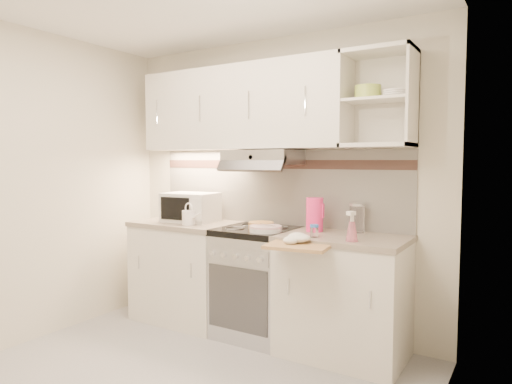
# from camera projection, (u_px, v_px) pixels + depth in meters

# --- Properties ---
(room_shell) EXTENTS (3.04, 2.84, 2.52)m
(room_shell) POSITION_uv_depth(u_px,v_px,m) (201.00, 135.00, 3.07)
(room_shell) COLOR beige
(room_shell) RESTS_ON ground
(base_cabinet_left) EXTENTS (0.90, 0.60, 0.86)m
(base_cabinet_left) POSITION_uv_depth(u_px,v_px,m) (187.00, 272.00, 4.17)
(base_cabinet_left) COLOR silver
(base_cabinet_left) RESTS_ON ground
(worktop_left) EXTENTS (0.92, 0.62, 0.04)m
(worktop_left) POSITION_uv_depth(u_px,v_px,m) (187.00, 224.00, 4.14)
(worktop_left) COLOR gray
(worktop_left) RESTS_ON base_cabinet_left
(base_cabinet_right) EXTENTS (0.90, 0.60, 0.86)m
(base_cabinet_right) POSITION_uv_depth(u_px,v_px,m) (343.00, 298.00, 3.39)
(base_cabinet_right) COLOR silver
(base_cabinet_right) RESTS_ON ground
(worktop_right) EXTENTS (0.92, 0.62, 0.04)m
(worktop_right) POSITION_uv_depth(u_px,v_px,m) (344.00, 239.00, 3.35)
(worktop_right) COLOR gray
(worktop_right) RESTS_ON base_cabinet_right
(electric_range) EXTENTS (0.60, 0.60, 0.90)m
(electric_range) POSITION_uv_depth(u_px,v_px,m) (257.00, 282.00, 3.78)
(electric_range) COLOR #B7B7BC
(electric_range) RESTS_ON ground
(microwave) EXTENTS (0.49, 0.39, 0.26)m
(microwave) POSITION_uv_depth(u_px,v_px,m) (190.00, 207.00, 4.15)
(microwave) COLOR silver
(microwave) RESTS_ON worktop_left
(watering_can) EXTENTS (0.22, 0.12, 0.19)m
(watering_can) POSITION_uv_depth(u_px,v_px,m) (189.00, 217.00, 3.92)
(watering_can) COLOR white
(watering_can) RESTS_ON worktop_left
(plate_stack) EXTENTS (0.25, 0.25, 0.05)m
(plate_stack) POSITION_uv_depth(u_px,v_px,m) (266.00, 229.00, 3.55)
(plate_stack) COLOR silver
(plate_stack) RESTS_ON electric_range
(bread_loaf) EXTENTS (0.21, 0.21, 0.05)m
(bread_loaf) POSITION_uv_depth(u_px,v_px,m) (261.00, 225.00, 3.72)
(bread_loaf) COLOR #B27A46
(bread_loaf) RESTS_ON electric_range
(pink_pitcher) EXTENTS (0.14, 0.13, 0.27)m
(pink_pitcher) POSITION_uv_depth(u_px,v_px,m) (315.00, 214.00, 3.56)
(pink_pitcher) COLOR #FA2873
(pink_pitcher) RESTS_ON worktop_right
(glass_jar) EXTENTS (0.12, 0.12, 0.23)m
(glass_jar) POSITION_uv_depth(u_px,v_px,m) (357.00, 218.00, 3.50)
(glass_jar) COLOR white
(glass_jar) RESTS_ON worktop_right
(spice_jar) EXTENTS (0.06, 0.06, 0.09)m
(spice_jar) POSITION_uv_depth(u_px,v_px,m) (314.00, 231.00, 3.30)
(spice_jar) COLOR silver
(spice_jar) RESTS_ON worktop_right
(spray_bottle) EXTENTS (0.08, 0.08, 0.22)m
(spray_bottle) POSITION_uv_depth(u_px,v_px,m) (352.00, 229.00, 3.12)
(spray_bottle) COLOR pink
(spray_bottle) RESTS_ON worktop_right
(cutting_board) EXTENTS (0.47, 0.44, 0.02)m
(cutting_board) POSITION_uv_depth(u_px,v_px,m) (300.00, 245.00, 3.14)
(cutting_board) COLOR tan
(cutting_board) RESTS_ON base_cabinet_right
(dish_towel) EXTENTS (0.34, 0.31, 0.07)m
(dish_towel) POSITION_uv_depth(u_px,v_px,m) (297.00, 238.00, 3.15)
(dish_towel) COLOR white
(dish_towel) RESTS_ON cutting_board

